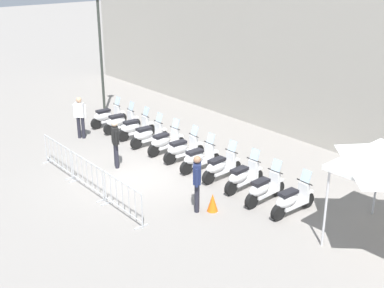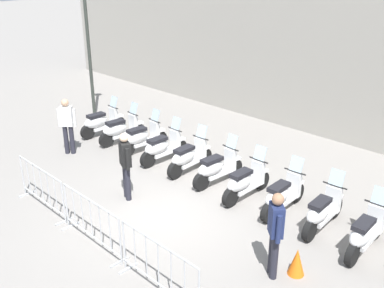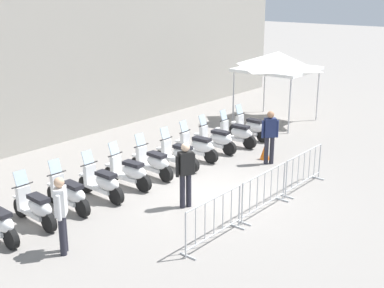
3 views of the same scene
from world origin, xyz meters
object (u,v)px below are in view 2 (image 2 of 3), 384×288
(motorcycle_1, at_px, (120,130))
(motorcycle_4, at_px, (188,157))
(barrier_segment_1, at_px, (91,222))
(officer_mid_plaza, at_px, (67,123))
(motorcycle_3, at_px, (162,147))
(barrier_segment_0, at_px, (42,188))
(street_lamp, at_px, (87,28))
(motorcycle_0, at_px, (101,122))
(motorcycle_2, at_px, (142,138))
(traffic_cone, at_px, (297,262))
(motorcycle_5, at_px, (216,168))
(motorcycle_9, at_px, (365,233))
(motorcycle_6, at_px, (245,182))
(motorcycle_7, at_px, (282,195))
(barrier_segment_2, at_px, (158,268))
(motorcycle_8, at_px, (322,211))
(officer_by_barriers, at_px, (275,230))
(officer_near_row_end, at_px, (126,162))

(motorcycle_1, relative_size, motorcycle_4, 1.00)
(barrier_segment_1, xyz_separation_m, officer_mid_plaza, (-4.43, 2.35, 0.46))
(motorcycle_3, xyz_separation_m, barrier_segment_0, (-0.18, -3.75, 0.07))
(barrier_segment_0, bearing_deg, street_lamp, 133.87)
(motorcycle_0, height_order, motorcycle_2, same)
(officer_mid_plaza, bearing_deg, barrier_segment_1, -27.87)
(officer_mid_plaza, bearing_deg, street_lamp, 131.68)
(barrier_segment_1, bearing_deg, traffic_cone, 29.13)
(motorcycle_2, relative_size, motorcycle_5, 1.00)
(motorcycle_9, height_order, street_lamp, street_lamp)
(motorcycle_5, xyz_separation_m, motorcycle_9, (4.10, -0.30, 0.00))
(motorcycle_2, relative_size, motorcycle_4, 1.00)
(motorcycle_4, height_order, motorcycle_5, same)
(motorcycle_6, distance_m, traffic_cone, 2.96)
(motorcycle_7, relative_size, barrier_segment_2, 0.86)
(motorcycle_7, height_order, traffic_cone, motorcycle_7)
(motorcycle_7, bearing_deg, barrier_segment_0, -139.60)
(barrier_segment_0, bearing_deg, traffic_cone, 18.74)
(motorcycle_5, distance_m, motorcycle_6, 1.04)
(motorcycle_0, distance_m, officer_mid_plaza, 1.76)
(street_lamp, bearing_deg, motorcycle_1, -19.30)
(motorcycle_0, bearing_deg, motorcycle_2, 0.04)
(motorcycle_8, height_order, motorcycle_9, same)
(barrier_segment_2, bearing_deg, officer_by_barriers, 55.72)
(motorcycle_5, xyz_separation_m, barrier_segment_2, (1.93, -3.91, 0.07))
(motorcycle_3, bearing_deg, traffic_cone, -18.26)
(motorcycle_8, relative_size, officer_near_row_end, 1.00)
(motorcycle_3, relative_size, motorcycle_8, 1.00)
(street_lamp, distance_m, officer_mid_plaza, 4.14)
(motorcycle_7, bearing_deg, motorcycle_6, -177.95)
(motorcycle_4, distance_m, motorcycle_9, 5.13)
(motorcycle_8, relative_size, barrier_segment_2, 0.86)
(motorcycle_6, xyz_separation_m, barrier_segment_0, (-3.25, -3.61, 0.07))
(motorcycle_0, xyz_separation_m, barrier_segment_0, (2.90, -3.86, 0.07))
(street_lamp, xyz_separation_m, officer_by_barriers, (10.00, -3.21, -2.32))
(motorcycle_1, xyz_separation_m, motorcycle_8, (7.18, -0.23, 0.00))
(motorcycle_1, bearing_deg, street_lamp, 160.70)
(motorcycle_0, distance_m, motorcycle_8, 8.21)
(barrier_segment_2, height_order, traffic_cone, barrier_segment_2)
(motorcycle_2, height_order, officer_near_row_end, officer_near_row_end)
(barrier_segment_1, xyz_separation_m, officer_by_barriers, (3.28, 1.69, 0.46))
(officer_mid_plaza, bearing_deg, motorcycle_4, 22.74)
(motorcycle_7, height_order, barrier_segment_1, motorcycle_7)
(motorcycle_8, bearing_deg, motorcycle_9, -9.78)
(motorcycle_8, height_order, street_lamp, street_lamp)
(motorcycle_3, bearing_deg, motorcycle_4, 0.68)
(barrier_segment_2, bearing_deg, street_lamp, 150.44)
(motorcycle_0, xyz_separation_m, motorcycle_8, (8.21, -0.24, 0.00))
(motorcycle_8, bearing_deg, officer_near_row_end, -154.98)
(officer_by_barriers, bearing_deg, officer_near_row_end, 179.31)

